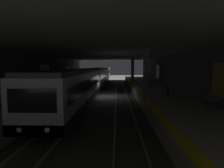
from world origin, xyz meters
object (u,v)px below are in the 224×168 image
Objects in this scene: person_boarding at (168,88)px; pillar_far at (133,70)px; bench_left_mid at (155,79)px; person_walking_mid at (82,76)px; pillar_near at (146,73)px; person_waiting_near at (61,79)px; backpack_on_floor at (48,88)px; person_standing_far at (21,88)px; metro_train at (97,77)px; bench_left_near at (213,99)px; bench_right_far at (52,82)px.

pillar_far is at bearing 7.63° from person_boarding.
bench_left_mid is 14.35m from person_walking_mid.
person_boarding reaches higher than bench_left_mid.
person_boarding is at bearing -148.99° from person_walking_mid.
pillar_near reaches higher than person_waiting_near.
pillar_near is 22.16m from person_walking_mid.
person_walking_mid is 14.33m from backpack_on_floor.
bench_left_mid is at bearing -39.85° from person_standing_far.
pillar_far is 6.79m from metro_train.
pillar_far is 2.59× the size of person_standing_far.
pillar_far is at bearing -32.85° from person_standing_far.
person_walking_mid reaches higher than bench_left_near.
bench_left_near and bench_right_far have the same top height.
person_boarding reaches higher than bench_left_near.
backpack_on_floor is (5.60, 11.56, -2.08)m from pillar_near.
bench_right_far is 1.92m from person_waiting_near.
person_standing_far is at bearing -172.45° from bench_right_far.
pillar_far is at bearing 11.79° from bench_left_near.
person_standing_far is 7.34m from backpack_on_floor.
person_standing_far reaches higher than bench_left_near.
person_boarding is at bearing -83.05° from person_standing_far.
bench_left_near is at bearing -149.86° from person_walking_mid.
person_standing_far is (2.64, 15.42, 0.44)m from bench_left_near.
pillar_far is 15.97m from person_boarding.
bench_left_mid reaches higher than backpack_on_floor.
person_standing_far is 1.08× the size of person_boarding.
person_waiting_near reaches higher than bench_right_far.
pillar_near is 2.80× the size of person_boarding.
person_boarding reaches higher than bench_right_far.
pillar_far is 4.66m from bench_left_mid.
pillar_far is 20.75m from person_standing_far.
pillar_far is (15.71, 0.00, 0.00)m from pillar_near.
person_walking_mid is at bearing -18.62° from bench_right_far.
pillar_far reaches higher than metro_train.
person_standing_far reaches higher than person_waiting_near.
metro_train is 30.30× the size of person_standing_far.
pillar_far reaches higher than person_waiting_near.
pillar_near is 18.20m from metro_train.
backpack_on_floor is (-14.21, 1.73, -0.69)m from person_walking_mid.
bench_left_near is at bearing -136.01° from pillar_near.
bench_left_mid is 16.67m from person_waiting_near.
pillar_near is 11.38× the size of backpack_on_floor.
backpack_on_floor is (5.66, 13.68, -0.68)m from person_boarding.
person_walking_mid is at bearing -3.73° from person_standing_far.
bench_left_mid is at bearing -90.77° from metro_train.
metro_train is 31.32× the size of bench_left_near.
person_walking_mid is 23.19m from person_boarding.
bench_left_mid is 18.10m from bench_right_far.
metro_train is 32.79× the size of person_boarding.
bench_left_mid and bench_right_far have the same top height.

